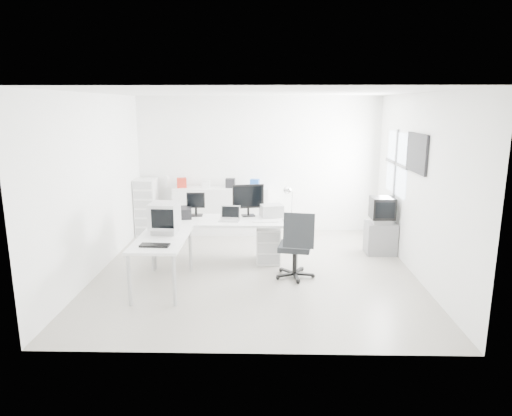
{
  "coord_description": "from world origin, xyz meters",
  "views": [
    {
      "loc": [
        0.16,
        -6.94,
        2.62
      ],
      "look_at": [
        0.0,
        0.2,
        1.0
      ],
      "focal_mm": 32.0,
      "sensor_mm": 36.0,
      "label": 1
    }
  ],
  "objects_px": {
    "crt_monitor": "(165,219)",
    "lcd_monitor_small": "(196,205)",
    "filing_cabinet": "(147,207)",
    "main_desk": "(227,241)",
    "laser_printer": "(271,211)",
    "crt_tv": "(382,210)",
    "drawer_pedestal": "(268,245)",
    "office_chair": "(295,244)",
    "inkjet_printer": "(177,213)",
    "tv_cabinet": "(380,238)",
    "sideboard": "(221,210)",
    "laptop": "(229,214)",
    "lcd_monitor_large": "(248,200)",
    "side_desk": "(163,262)"
  },
  "relations": [
    {
      "from": "crt_monitor",
      "to": "filing_cabinet",
      "type": "relative_size",
      "value": 0.38
    },
    {
      "from": "crt_tv",
      "to": "drawer_pedestal",
      "type": "bearing_deg",
      "value": -166.49
    },
    {
      "from": "inkjet_printer",
      "to": "filing_cabinet",
      "type": "xyz_separation_m",
      "value": [
        -0.93,
        1.57,
        -0.26
      ]
    },
    {
      "from": "main_desk",
      "to": "lcd_monitor_small",
      "type": "xyz_separation_m",
      "value": [
        -0.55,
        0.25,
        0.57
      ]
    },
    {
      "from": "drawer_pedestal",
      "to": "tv_cabinet",
      "type": "bearing_deg",
      "value": 13.51
    },
    {
      "from": "main_desk",
      "to": "drawer_pedestal",
      "type": "bearing_deg",
      "value": 4.09
    },
    {
      "from": "filing_cabinet",
      "to": "crt_monitor",
      "type": "bearing_deg",
      "value": -69.63
    },
    {
      "from": "crt_monitor",
      "to": "sideboard",
      "type": "bearing_deg",
      "value": 82.39
    },
    {
      "from": "laser_printer",
      "to": "crt_monitor",
      "type": "height_order",
      "value": "crt_monitor"
    },
    {
      "from": "tv_cabinet",
      "to": "sideboard",
      "type": "height_order",
      "value": "sideboard"
    },
    {
      "from": "main_desk",
      "to": "laptop",
      "type": "bearing_deg",
      "value": -63.43
    },
    {
      "from": "main_desk",
      "to": "office_chair",
      "type": "bearing_deg",
      "value": -30.89
    },
    {
      "from": "crt_monitor",
      "to": "lcd_monitor_small",
      "type": "bearing_deg",
      "value": 79.33
    },
    {
      "from": "laptop",
      "to": "tv_cabinet",
      "type": "height_order",
      "value": "laptop"
    },
    {
      "from": "office_chair",
      "to": "inkjet_printer",
      "type": "bearing_deg",
      "value": 168.74
    },
    {
      "from": "drawer_pedestal",
      "to": "laser_printer",
      "type": "bearing_deg",
      "value": 73.61
    },
    {
      "from": "drawer_pedestal",
      "to": "office_chair",
      "type": "relative_size",
      "value": 0.56
    },
    {
      "from": "sideboard",
      "to": "drawer_pedestal",
      "type": "bearing_deg",
      "value": -61.02
    },
    {
      "from": "laser_printer",
      "to": "crt_tv",
      "type": "distance_m",
      "value": 1.99
    },
    {
      "from": "laser_printer",
      "to": "crt_monitor",
      "type": "distance_m",
      "value": 1.93
    },
    {
      "from": "main_desk",
      "to": "lcd_monitor_small",
      "type": "distance_m",
      "value": 0.83
    },
    {
      "from": "inkjet_printer",
      "to": "side_desk",
      "type": "bearing_deg",
      "value": -100.57
    },
    {
      "from": "laser_printer",
      "to": "filing_cabinet",
      "type": "relative_size",
      "value": 0.32
    },
    {
      "from": "main_desk",
      "to": "laptop",
      "type": "distance_m",
      "value": 0.5
    },
    {
      "from": "tv_cabinet",
      "to": "main_desk",
      "type": "bearing_deg",
      "value": -168.87
    },
    {
      "from": "laptop",
      "to": "sideboard",
      "type": "distance_m",
      "value": 1.97
    },
    {
      "from": "inkjet_printer",
      "to": "crt_monitor",
      "type": "xyz_separation_m",
      "value": [
        0.0,
        -0.95,
        0.13
      ]
    },
    {
      "from": "main_desk",
      "to": "crt_monitor",
      "type": "height_order",
      "value": "crt_monitor"
    },
    {
      "from": "office_chair",
      "to": "tv_cabinet",
      "type": "bearing_deg",
      "value": 46.52
    },
    {
      "from": "side_desk",
      "to": "tv_cabinet",
      "type": "relative_size",
      "value": 2.45
    },
    {
      "from": "main_desk",
      "to": "crt_monitor",
      "type": "relative_size",
      "value": 5.48
    },
    {
      "from": "side_desk",
      "to": "inkjet_printer",
      "type": "height_order",
      "value": "inkjet_printer"
    },
    {
      "from": "crt_tv",
      "to": "sideboard",
      "type": "bearing_deg",
      "value": 156.88
    },
    {
      "from": "drawer_pedestal",
      "to": "crt_tv",
      "type": "height_order",
      "value": "crt_tv"
    },
    {
      "from": "main_desk",
      "to": "filing_cabinet",
      "type": "relative_size",
      "value": 2.08
    },
    {
      "from": "office_chair",
      "to": "sideboard",
      "type": "distance_m",
      "value": 2.83
    },
    {
      "from": "crt_tv",
      "to": "filing_cabinet",
      "type": "bearing_deg",
      "value": 165.86
    },
    {
      "from": "main_desk",
      "to": "inkjet_printer",
      "type": "relative_size",
      "value": 5.02
    },
    {
      "from": "side_desk",
      "to": "tv_cabinet",
      "type": "height_order",
      "value": "side_desk"
    },
    {
      "from": "drawer_pedestal",
      "to": "lcd_monitor_small",
      "type": "relative_size",
      "value": 1.54
    },
    {
      "from": "crt_monitor",
      "to": "filing_cabinet",
      "type": "xyz_separation_m",
      "value": [
        -0.93,
        2.52,
        -0.39
      ]
    },
    {
      "from": "inkjet_printer",
      "to": "lcd_monitor_large",
      "type": "distance_m",
      "value": 1.23
    },
    {
      "from": "inkjet_printer",
      "to": "office_chair",
      "type": "height_order",
      "value": "office_chair"
    },
    {
      "from": "inkjet_printer",
      "to": "filing_cabinet",
      "type": "distance_m",
      "value": 1.84
    },
    {
      "from": "crt_monitor",
      "to": "office_chair",
      "type": "distance_m",
      "value": 2.01
    },
    {
      "from": "sideboard",
      "to": "filing_cabinet",
      "type": "bearing_deg",
      "value": -174.6
    },
    {
      "from": "lcd_monitor_large",
      "to": "laptop",
      "type": "xyz_separation_m",
      "value": [
        -0.3,
        -0.35,
        -0.17
      ]
    },
    {
      "from": "tv_cabinet",
      "to": "filing_cabinet",
      "type": "distance_m",
      "value": 4.65
    },
    {
      "from": "filing_cabinet",
      "to": "tv_cabinet",
      "type": "bearing_deg",
      "value": -14.14
    },
    {
      "from": "crt_monitor",
      "to": "filing_cabinet",
      "type": "bearing_deg",
      "value": 114.96
    }
  ]
}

